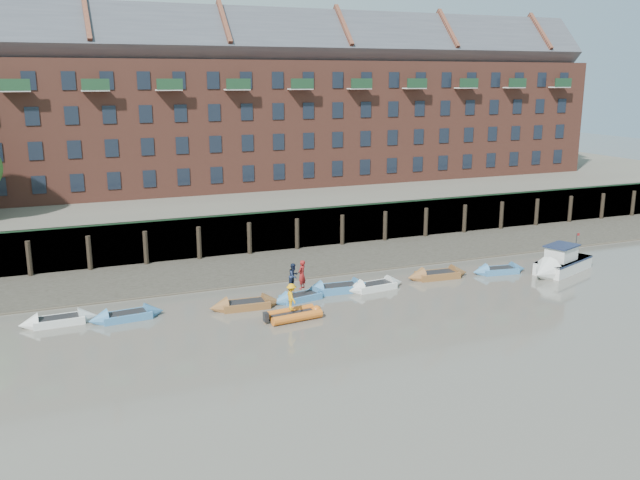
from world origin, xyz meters
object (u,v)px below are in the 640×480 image
rowboat_7 (499,270)px  rowboat_4 (338,288)px  rowboat_5 (375,286)px  person_rib_crew (291,297)px  rowboat_3 (301,297)px  rowboat_0 (59,321)px  person_rower_a (302,275)px  rib_tender (295,314)px  motor_launch (556,265)px  rowboat_6 (438,275)px  person_rower_b (294,276)px  rowboat_2 (246,305)px  rowboat_1 (127,316)px

rowboat_7 → rowboat_4: bearing=-173.8°
rowboat_5 → person_rib_crew: (-7.01, -3.16, 1.12)m
rowboat_3 → person_rib_crew: size_ratio=2.63×
rowboat_0 → person_rower_a: bearing=-7.2°
rowboat_7 → rib_tender: rowboat_7 is taller
rowboat_0 → rowboat_7: (29.54, -0.96, -0.01)m
rowboat_4 → motor_launch: size_ratio=0.72×
rowboat_5 → rowboat_6: size_ratio=0.94×
rowboat_3 → rib_tender: rowboat_3 is taller
rowboat_3 → rowboat_5: (5.34, 0.23, 0.02)m
rowboat_5 → person_rower_b: person_rower_b is taller
rowboat_3 → rowboat_5: bearing=-8.8°
person_rower_a → rowboat_5: bearing=143.1°
rowboat_4 → motor_launch: motor_launch is taller
rowboat_7 → person_rower_b: person_rower_b is taller
rowboat_2 → person_rower_b: bearing=9.9°
rowboat_3 → rowboat_6: rowboat_6 is taller
rowboat_0 → motor_launch: bearing=-6.5°
rib_tender → rowboat_6: bearing=11.4°
rib_tender → rowboat_2: bearing=122.0°
rowboat_4 → rowboat_3: bearing=-162.9°
rowboat_0 → rowboat_5: size_ratio=0.98×
rowboat_3 → rowboat_5: 5.35m
rowboat_4 → rib_tender: size_ratio=1.36×
rowboat_0 → rowboat_7: size_ratio=1.03×
rowboat_5 → person_rower_a: (-5.29, -0.31, 1.48)m
rowboat_3 → person_rib_crew: 3.55m
rowboat_2 → rowboat_3: rowboat_2 is taller
rowboat_5 → motor_launch: motor_launch is taller
person_rib_crew → rowboat_0: bearing=72.2°
rowboat_3 → person_rib_crew: person_rib_crew is taller
rowboat_6 → motor_launch: bearing=-11.5°
rowboat_1 → rib_tender: rowboat_1 is taller
rowboat_4 → person_rower_b: 3.55m
rowboat_2 → rowboat_0: bearing=175.5°
rowboat_7 → rib_tender: bearing=-161.0°
rib_tender → motor_launch: bearing=-2.0°
rowboat_1 → rowboat_4: 13.45m
rowboat_6 → rowboat_7: (4.75, -0.61, -0.03)m
rowboat_3 → person_rower_b: size_ratio=2.57×
rowboat_0 → rowboat_1: 3.73m
rowboat_1 → rowboat_5: size_ratio=0.99×
person_rower_b → person_rib_crew: size_ratio=1.02×
rowboat_7 → motor_launch: bearing=-16.8°
rowboat_0 → person_rib_crew: person_rib_crew is taller
rowboat_2 → rowboat_3: size_ratio=1.09×
rowboat_4 → person_rower_b: bearing=-168.1°
rib_tender → person_rower_a: bearing=56.1°
rowboat_3 → rowboat_6: (10.55, 0.87, 0.03)m
rowboat_4 → rowboat_7: size_ratio=1.12×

